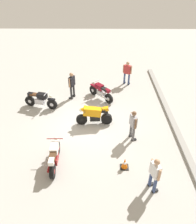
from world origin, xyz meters
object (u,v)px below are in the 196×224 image
object	(u,v)px
person_in_black_shirt	(72,84)
person_in_gray_shirt	(133,124)
motorcycle_cream_vintage	(54,156)
traffic_cone	(125,163)
motorcycle_maroon_cruiser	(101,92)
motorcycle_black_cruiser	(40,100)
person_in_red_shirt	(127,72)
person_in_white_shirt	(155,173)
motorcycle_orange_sportbike	(94,115)

from	to	relation	value
person_in_black_shirt	person_in_gray_shirt	world-z (taller)	person_in_black_shirt
motorcycle_cream_vintage	traffic_cone	xyz separation A→B (m)	(0.15, 3.01, -0.23)
motorcycle_maroon_cruiser	person_in_gray_shirt	world-z (taller)	person_in_gray_shirt
motorcycle_black_cruiser	traffic_cone	distance (m)	6.61
person_in_red_shirt	traffic_cone	bearing A→B (deg)	-158.83
person_in_white_shirt	traffic_cone	bearing A→B (deg)	112.60
motorcycle_cream_vintage	traffic_cone	distance (m)	3.03
person_in_white_shirt	traffic_cone	xyz separation A→B (m)	(-1.07, -0.97, -0.66)
motorcycle_maroon_cruiser	traffic_cone	size ratio (longest dim) A/B	3.04
motorcycle_orange_sportbike	person_in_black_shirt	xyz separation A→B (m)	(-2.73, -1.44, 0.42)
motorcycle_cream_vintage	motorcycle_orange_sportbike	bearing A→B (deg)	-30.02
person_in_white_shirt	person_in_red_shirt	xyz separation A→B (m)	(-8.82, -0.16, 0.05)
motorcycle_cream_vintage	motorcycle_maroon_cruiser	bearing A→B (deg)	-20.87
traffic_cone	motorcycle_cream_vintage	bearing A→B (deg)	-92.91
motorcycle_maroon_cruiser	traffic_cone	world-z (taller)	motorcycle_maroon_cruiser
motorcycle_cream_vintage	motorcycle_black_cruiser	bearing A→B (deg)	18.59
motorcycle_black_cruiser	traffic_cone	size ratio (longest dim) A/B	3.88
person_in_white_shirt	motorcycle_black_cruiser	bearing A→B (deg)	114.57
motorcycle_orange_sportbike	traffic_cone	distance (m)	3.41
motorcycle_black_cruiser	motorcycle_cream_vintage	distance (m)	4.83
person_in_gray_shirt	person_in_red_shirt	bearing A→B (deg)	72.03
motorcycle_black_cruiser	person_in_white_shirt	bearing A→B (deg)	-31.51
motorcycle_maroon_cruiser	motorcycle_orange_sportbike	distance (m)	2.66
person_in_black_shirt	person_in_red_shirt	xyz separation A→B (m)	(-1.94, 3.65, -0.05)
motorcycle_orange_sportbike	person_in_white_shirt	bearing A→B (deg)	116.86
motorcycle_black_cruiser	motorcycle_orange_sportbike	bearing A→B (deg)	-12.08
person_in_gray_shirt	person_in_red_shirt	xyz separation A→B (m)	(-5.86, 0.29, 0.04)
motorcycle_maroon_cruiser	person_in_black_shirt	xyz separation A→B (m)	(-0.10, -1.82, 0.50)
motorcycle_maroon_cruiser	motorcycle_cream_vintage	distance (m)	5.91
motorcycle_black_cruiser	person_in_white_shirt	world-z (taller)	person_in_white_shirt
person_in_black_shirt	traffic_cone	world-z (taller)	person_in_black_shirt
motorcycle_maroon_cruiser	person_in_white_shirt	xyz separation A→B (m)	(6.78, 1.99, 0.40)
motorcycle_black_cruiser	person_in_black_shirt	xyz separation A→B (m)	(-1.12, 1.80, 0.50)
motorcycle_black_cruiser	traffic_cone	xyz separation A→B (m)	(4.70, 4.64, -0.26)
person_in_gray_shirt	motorcycle_black_cruiser	bearing A→B (deg)	136.37
person_in_gray_shirt	traffic_cone	distance (m)	2.08
motorcycle_cream_vintage	person_in_gray_shirt	distance (m)	3.97
motorcycle_black_cruiser	person_in_black_shirt	bearing A→B (deg)	46.08
motorcycle_orange_sportbike	person_in_white_shirt	distance (m)	4.79
motorcycle_maroon_cruiser	person_in_black_shirt	world-z (taller)	person_in_black_shirt
motorcycle_maroon_cruiser	motorcycle_black_cruiser	bearing A→B (deg)	62.70
motorcycle_maroon_cruiser	person_in_gray_shirt	distance (m)	4.14
motorcycle_maroon_cruiser	person_in_white_shirt	world-z (taller)	person_in_white_shirt
motorcycle_black_cruiser	motorcycle_maroon_cruiser	bearing A→B (deg)	29.97
person_in_white_shirt	motorcycle_orange_sportbike	bearing A→B (deg)	99.96
person_in_white_shirt	person_in_gray_shirt	size ratio (longest dim) A/B	0.99
motorcycle_orange_sportbike	person_in_red_shirt	world-z (taller)	person_in_red_shirt
motorcycle_cream_vintage	traffic_cone	size ratio (longest dim) A/B	3.68
person_in_black_shirt	person_in_gray_shirt	xyz separation A→B (m)	(3.92, 3.36, -0.09)
person_in_black_shirt	motorcycle_maroon_cruiser	bearing A→B (deg)	-161.07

